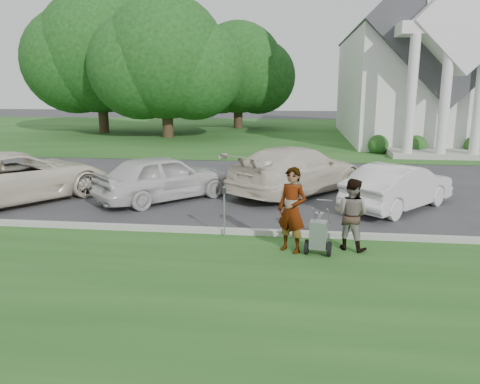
% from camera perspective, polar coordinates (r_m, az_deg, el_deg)
% --- Properties ---
extents(ground, '(120.00, 120.00, 0.00)m').
position_cam_1_polar(ground, '(11.04, 0.77, -6.14)').
color(ground, '#333335').
rests_on(ground, ground).
extents(grass_strip, '(80.00, 7.00, 0.01)m').
position_cam_1_polar(grass_strip, '(8.28, -1.55, -12.81)').
color(grass_strip, '#1F4D1A').
rests_on(grass_strip, ground).
extents(church_lawn, '(80.00, 30.00, 0.01)m').
position_cam_1_polar(church_lawn, '(37.57, 5.30, 7.29)').
color(church_lawn, '#1F4D1A').
rests_on(church_lawn, ground).
extents(curb, '(80.00, 0.18, 0.15)m').
position_cam_1_polar(curb, '(11.54, 1.07, -4.91)').
color(curb, '#9E9E93').
rests_on(curb, ground).
extents(church, '(9.19, 19.00, 24.10)m').
position_cam_1_polar(church, '(34.49, 21.03, 15.91)').
color(church, white).
rests_on(church, ground).
extents(tree_left, '(10.63, 8.40, 9.71)m').
position_cam_1_polar(tree_left, '(33.67, -9.07, 15.26)').
color(tree_left, '#332316').
rests_on(tree_left, ground).
extents(tree_far, '(11.64, 9.20, 10.73)m').
position_cam_1_polar(tree_far, '(38.53, -16.76, 15.43)').
color(tree_far, '#332316').
rests_on(tree_far, ground).
extents(tree_back, '(9.61, 7.60, 8.89)m').
position_cam_1_polar(tree_back, '(40.71, -0.25, 14.42)').
color(tree_back, '#332316').
rests_on(tree_back, ground).
extents(striping_cart, '(0.63, 1.16, 1.03)m').
position_cam_1_polar(striping_cart, '(10.24, 9.54, -5.25)').
color(striping_cart, black).
rests_on(striping_cart, ground).
extents(person_left, '(0.82, 0.74, 1.88)m').
position_cam_1_polar(person_left, '(10.21, 6.35, -2.29)').
color(person_left, '#999999').
rests_on(person_left, ground).
extents(person_right, '(0.97, 0.89, 1.61)m').
position_cam_1_polar(person_right, '(10.63, 13.38, -2.72)').
color(person_right, '#999999').
rests_on(person_right, ground).
extents(parking_meter_near, '(0.09, 0.08, 1.25)m').
position_cam_1_polar(parking_meter_near, '(11.22, -1.94, -1.65)').
color(parking_meter_near, '#94969C').
rests_on(parking_meter_near, ground).
extents(car_a, '(5.41, 6.18, 1.58)m').
position_cam_1_polar(car_a, '(16.34, -25.42, 1.71)').
color(car_a, silver).
rests_on(car_a, ground).
extents(car_b, '(4.31, 4.36, 1.49)m').
position_cam_1_polar(car_b, '(15.08, -9.33, 1.79)').
color(car_b, silver).
rests_on(car_b, ground).
extents(car_c, '(5.12, 5.73, 1.60)m').
position_cam_1_polar(car_c, '(16.01, 6.97, 2.69)').
color(car_c, beige).
rests_on(car_c, ground).
extents(car_d, '(3.79, 4.03, 1.35)m').
position_cam_1_polar(car_d, '(14.62, 18.77, 0.65)').
color(car_d, silver).
rests_on(car_d, ground).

